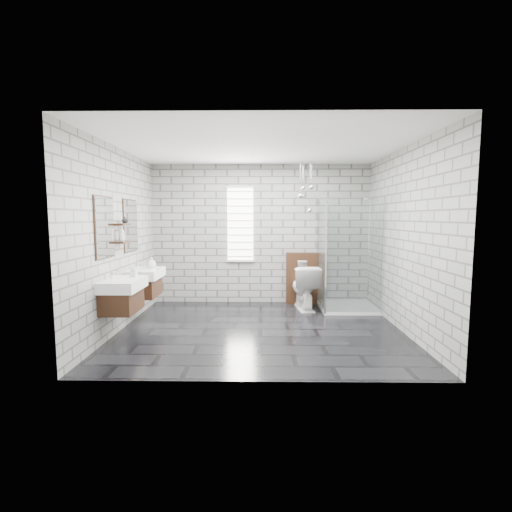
{
  "coord_description": "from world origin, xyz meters",
  "views": [
    {
      "loc": [
        0.01,
        -5.46,
        1.69
      ],
      "look_at": [
        -0.07,
        0.35,
        1.08
      ],
      "focal_mm": 26.0,
      "sensor_mm": 36.0,
      "label": 1
    }
  ],
  "objects_px": {
    "toilet": "(304,287)",
    "shower_enclosure": "(343,283)",
    "vanity_right": "(143,275)",
    "cistern_panel": "(302,278)",
    "vanity_left": "(120,286)"
  },
  "relations": [
    {
      "from": "toilet",
      "to": "vanity_right",
      "type": "bearing_deg",
      "value": 9.97
    },
    {
      "from": "cistern_panel",
      "to": "toilet",
      "type": "relative_size",
      "value": 1.23
    },
    {
      "from": "vanity_right",
      "to": "shower_enclosure",
      "type": "bearing_deg",
      "value": 11.89
    },
    {
      "from": "toilet",
      "to": "shower_enclosure",
      "type": "bearing_deg",
      "value": 167.15
    },
    {
      "from": "shower_enclosure",
      "to": "cistern_panel",
      "type": "bearing_deg",
      "value": 143.59
    },
    {
      "from": "vanity_left",
      "to": "vanity_right",
      "type": "bearing_deg",
      "value": 90.0
    },
    {
      "from": "shower_enclosure",
      "to": "toilet",
      "type": "height_order",
      "value": "shower_enclosure"
    },
    {
      "from": "vanity_right",
      "to": "vanity_left",
      "type": "bearing_deg",
      "value": -90.0
    },
    {
      "from": "cistern_panel",
      "to": "shower_enclosure",
      "type": "bearing_deg",
      "value": -36.41
    },
    {
      "from": "cistern_panel",
      "to": "shower_enclosure",
      "type": "relative_size",
      "value": 0.49
    },
    {
      "from": "vanity_left",
      "to": "cistern_panel",
      "type": "distance_m",
      "value": 3.51
    },
    {
      "from": "vanity_left",
      "to": "cistern_panel",
      "type": "relative_size",
      "value": 1.57
    },
    {
      "from": "vanity_right",
      "to": "cistern_panel",
      "type": "xyz_separation_m",
      "value": [
        2.71,
        1.23,
        -0.26
      ]
    },
    {
      "from": "shower_enclosure",
      "to": "toilet",
      "type": "relative_size",
      "value": 2.49
    },
    {
      "from": "vanity_left",
      "to": "toilet",
      "type": "bearing_deg",
      "value": 33.43
    }
  ]
}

